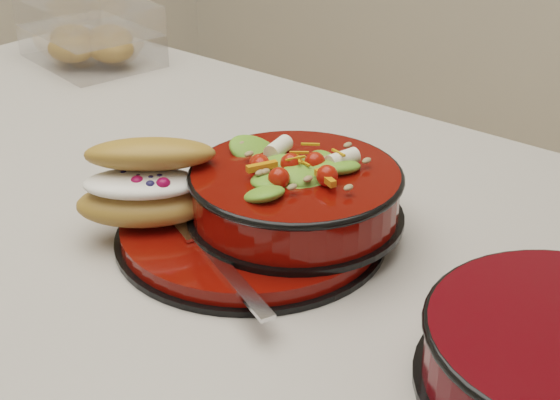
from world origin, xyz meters
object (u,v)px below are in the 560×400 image
Objects in this scene: salad_bowl at (296,187)px; pastry_box at (90,34)px; dinner_plate at (251,229)px; fork at (217,260)px; croissant at (147,183)px.

salad_bowl reaches higher than pastry_box.
fork reaches higher than dinner_plate.
fork is (0.03, -0.07, 0.01)m from dinner_plate.
croissant is (-0.08, -0.06, 0.05)m from dinner_plate.
croissant is at bearing 103.49° from fork.
dinner_plate is 0.62m from pastry_box.
croissant is at bearing -140.48° from salad_bowl.
pastry_box is (-0.60, 0.33, 0.02)m from fork.
salad_bowl is at bearing 20.34° from fork.
dinner_plate is 1.12× the size of pastry_box.
pastry_box is (-0.49, 0.31, -0.01)m from croissant.
salad_bowl is 0.89× the size of pastry_box.
croissant is 0.65× the size of pastry_box.
dinner_plate is 0.06m from salad_bowl.
croissant reaches higher than fork.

